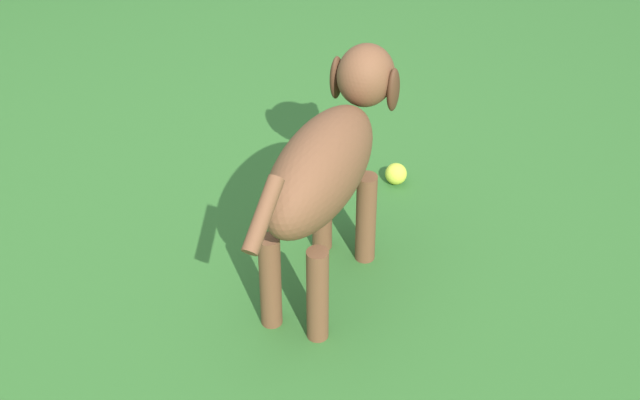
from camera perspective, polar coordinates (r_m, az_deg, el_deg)
name	(u,v)px	position (r m, az deg, el deg)	size (l,w,h in m)	color
ground	(232,243)	(2.88, -4.93, -2.40)	(14.00, 14.00, 0.00)	#2D6026
dog	(328,162)	(2.53, 0.44, 2.13)	(0.79, 0.42, 0.57)	brown
tennis_ball_2	(396,174)	(3.09, 4.26, 1.47)	(0.07, 0.07, 0.07)	#C4D539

